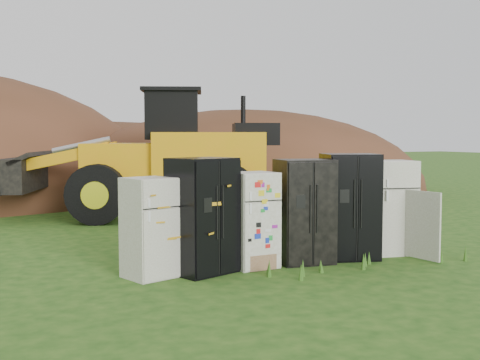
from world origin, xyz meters
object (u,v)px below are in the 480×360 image
(fridge_black_side, at_px, (202,216))
(fridge_black_right, at_px, (350,206))
(fridge_sticker, at_px, (253,220))
(fridge_open_door, at_px, (391,207))
(fridge_dark_mid, at_px, (304,211))
(wheel_loader, at_px, (140,154))
(fridge_leftmost, at_px, (149,228))

(fridge_black_side, height_order, fridge_black_right, fridge_black_right)
(fridge_sticker, relative_size, fridge_open_door, 0.92)
(fridge_black_side, height_order, fridge_dark_mid, fridge_black_side)
(fridge_black_right, xyz_separation_m, wheel_loader, (-2.07, 7.10, 0.82))
(fridge_dark_mid, distance_m, fridge_open_door, 1.98)
(fridge_sticker, distance_m, fridge_open_door, 2.99)
(fridge_black_right, bearing_deg, fridge_sticker, -165.19)
(fridge_leftmost, relative_size, fridge_dark_mid, 0.87)
(fridge_open_door, relative_size, wheel_loader, 0.24)
(fridge_sticker, bearing_deg, fridge_leftmost, 176.45)
(fridge_black_side, xyz_separation_m, fridge_sticker, (0.96, 0.04, -0.13))
(fridge_leftmost, distance_m, wheel_loader, 7.32)
(fridge_black_side, relative_size, fridge_open_door, 1.06)
(fridge_black_side, height_order, wheel_loader, wheel_loader)
(fridge_leftmost, height_order, fridge_dark_mid, fridge_dark_mid)
(fridge_dark_mid, xyz_separation_m, fridge_open_door, (1.98, 0.03, -0.03))
(fridge_black_side, bearing_deg, fridge_sticker, -17.39)
(fridge_dark_mid, bearing_deg, fridge_leftmost, -172.42)
(fridge_leftmost, distance_m, fridge_sticker, 1.87)
(fridge_leftmost, distance_m, fridge_open_door, 4.86)
(fridge_dark_mid, distance_m, wheel_loader, 7.21)
(fridge_sticker, height_order, fridge_open_door, fridge_open_door)
(wheel_loader, bearing_deg, fridge_black_side, -75.88)
(fridge_sticker, relative_size, fridge_black_right, 0.85)
(fridge_open_door, bearing_deg, fridge_sticker, -168.58)
(fridge_black_right, bearing_deg, fridge_leftmost, -164.36)
(fridge_leftmost, xyz_separation_m, fridge_sticker, (1.87, -0.01, 0.02))
(wheel_loader, bearing_deg, fridge_dark_mid, -59.97)
(fridge_dark_mid, bearing_deg, wheel_loader, 107.31)
(fridge_black_side, xyz_separation_m, wheel_loader, (0.89, 7.08, 0.84))
(fridge_leftmost, distance_m, fridge_black_right, 3.86)
(fridge_sticker, height_order, fridge_dark_mid, fridge_dark_mid)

